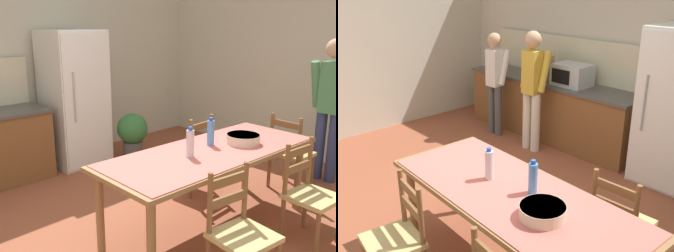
{
  "view_description": "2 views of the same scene",
  "coord_description": "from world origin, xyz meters",
  "views": [
    {
      "loc": [
        -2.02,
        -2.44,
        1.92
      ],
      "look_at": [
        0.3,
        -0.09,
        1.04
      ],
      "focal_mm": 42.0,
      "sensor_mm": 36.0,
      "label": 1
    },
    {
      "loc": [
        2.51,
        -2.09,
        2.3
      ],
      "look_at": [
        0.11,
        0.15,
        1.05
      ],
      "focal_mm": 42.0,
      "sensor_mm": 36.0,
      "label": 2
    }
  ],
  "objects": [
    {
      "name": "dining_table",
      "position": [
        0.65,
        -0.29,
        0.71
      ],
      "size": [
        2.23,
        0.96,
        0.79
      ],
      "rotation": [
        0.0,
        0.0,
        -0.04
      ],
      "color": "olive",
      "rests_on": "ground"
    },
    {
      "name": "ground_plane",
      "position": [
        0.0,
        0.0,
        0.0
      ],
      "size": [
        8.32,
        8.32,
        0.0
      ],
      "primitive_type": "plane",
      "color": "brown"
    },
    {
      "name": "bottle_off_centre",
      "position": [
        0.77,
        -0.19,
        0.91
      ],
      "size": [
        0.07,
        0.07,
        0.27
      ],
      "color": "#4C8ED6",
      "rests_on": "dining_table"
    },
    {
      "name": "serving_bowl",
      "position": [
        1.03,
        -0.37,
        0.84
      ],
      "size": [
        0.32,
        0.32,
        0.09
      ],
      "color": "beige",
      "rests_on": "dining_table"
    },
    {
      "name": "wall_right",
      "position": [
        3.26,
        0.0,
        1.45
      ],
      "size": [
        0.12,
        5.2,
        2.9
      ],
      "primitive_type": "cube",
      "color": "beige",
      "rests_on": "ground"
    },
    {
      "name": "bottle_near_centre",
      "position": [
        0.38,
        -0.28,
        0.91
      ],
      "size": [
        0.07,
        0.07,
        0.27
      ],
      "color": "silver",
      "rests_on": "dining_table"
    },
    {
      "name": "chair_head_end",
      "position": [
        2.04,
        -0.35,
        0.44
      ],
      "size": [
        0.42,
        0.44,
        0.91
      ],
      "rotation": [
        0.0,
        0.0,
        1.51
      ],
      "color": "brown",
      "rests_on": "ground"
    },
    {
      "name": "chair_side_near_right",
      "position": [
        1.12,
        -1.04,
        0.44
      ],
      "size": [
        0.46,
        0.44,
        0.91
      ],
      "rotation": [
        0.0,
        0.0,
        -0.1
      ],
      "color": "brown",
      "rests_on": "ground"
    },
    {
      "name": "potted_plant",
      "position": [
        1.41,
        1.76,
        0.39
      ],
      "size": [
        0.44,
        0.44,
        0.67
      ],
      "color": "#4C4C51",
      "rests_on": "ground"
    },
    {
      "name": "chair_side_near_left",
      "position": [
        0.13,
        -1.0,
        0.44
      ],
      "size": [
        0.47,
        0.45,
        0.91
      ],
      "rotation": [
        0.0,
        0.0,
        -0.14
      ],
      "color": "brown",
      "rests_on": "ground"
    },
    {
      "name": "refrigerator",
      "position": [
        0.76,
        2.19,
        0.91
      ],
      "size": [
        0.73,
        0.73,
        1.82
      ],
      "color": "white",
      "rests_on": "ground"
    },
    {
      "name": "wall_back",
      "position": [
        0.0,
        2.66,
        1.45
      ],
      "size": [
        6.52,
        0.12,
        2.9
      ],
      "primitive_type": "cube",
      "color": "beige",
      "rests_on": "ground"
    },
    {
      "name": "person_by_table",
      "position": [
        2.59,
        -0.53,
        0.98
      ],
      "size": [
        0.31,
        0.44,
        1.74
      ],
      "rotation": [
        0.0,
        0.0,
        3.11
      ],
      "color": "navy",
      "rests_on": "ground"
    },
    {
      "name": "chair_side_far_right",
      "position": [
        1.18,
        0.41,
        0.44
      ],
      "size": [
        0.43,
        0.42,
        0.91
      ],
      "rotation": [
        0.0,
        0.0,
        3.18
      ],
      "color": "brown",
      "rests_on": "ground"
    }
  ]
}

